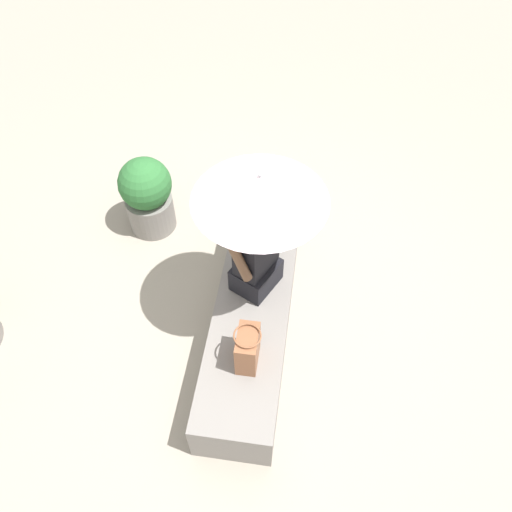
# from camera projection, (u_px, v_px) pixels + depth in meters

# --- Properties ---
(ground_plane) EXTENTS (14.00, 14.00, 0.00)m
(ground_plane) POSITION_uv_depth(u_px,v_px,m) (256.00, 314.00, 4.36)
(ground_plane) COLOR #9E9384
(stone_bench) EXTENTS (2.44, 0.56, 0.42)m
(stone_bench) POSITION_uv_depth(u_px,v_px,m) (256.00, 300.00, 4.19)
(stone_bench) COLOR gray
(stone_bench) RESTS_ON ground
(person_seated) EXTENTS (0.51, 0.40, 0.90)m
(person_seated) POSITION_uv_depth(u_px,v_px,m) (256.00, 252.00, 3.74)
(person_seated) COLOR black
(person_seated) RESTS_ON stone_bench
(parasol) EXTENTS (0.89, 0.89, 1.17)m
(parasol) POSITION_uv_depth(u_px,v_px,m) (260.00, 188.00, 3.22)
(parasol) COLOR #B7B7BC
(parasol) RESTS_ON stone_bench
(handbag_black) EXTENTS (0.25, 0.19, 0.34)m
(handbag_black) POSITION_uv_depth(u_px,v_px,m) (248.00, 348.00, 3.50)
(handbag_black) COLOR brown
(handbag_black) RESTS_ON stone_bench
(tote_bag_canvas) EXTENTS (0.29, 0.21, 0.38)m
(tote_bag_canvas) POSITION_uv_depth(u_px,v_px,m) (272.00, 217.00, 4.23)
(tote_bag_canvas) COLOR black
(tote_bag_canvas) RESTS_ON stone_bench
(planter_near) EXTENTS (0.48, 0.48, 0.77)m
(planter_near) POSITION_uv_depth(u_px,v_px,m) (147.00, 195.00, 4.67)
(planter_near) COLOR gray
(planter_near) RESTS_ON ground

